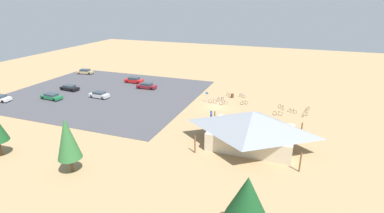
# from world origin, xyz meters

# --- Properties ---
(ground) EXTENTS (160.00, 160.00, 0.00)m
(ground) POSITION_xyz_m (0.00, 0.00, 0.00)
(ground) COLOR #9E7F56
(ground) RESTS_ON ground
(parking_lot_asphalt) EXTENTS (41.17, 35.56, 0.05)m
(parking_lot_asphalt) POSITION_xyz_m (26.01, 0.27, 0.03)
(parking_lot_asphalt) COLOR #424247
(parking_lot_asphalt) RESTS_ON ground
(bike_pavilion) EXTENTS (14.09, 10.21, 5.31)m
(bike_pavilion) POSITION_xyz_m (-9.08, 13.80, 2.95)
(bike_pavilion) COLOR beige
(bike_pavilion) RESTS_ON ground
(trash_bin) EXTENTS (0.60, 0.60, 0.90)m
(trash_bin) POSITION_xyz_m (-1.75, -6.71, 0.45)
(trash_bin) COLOR brown
(trash_bin) RESTS_ON ground
(lot_sign) EXTENTS (0.56, 0.08, 2.20)m
(lot_sign) POSITION_xyz_m (2.64, -2.19, 1.41)
(lot_sign) COLOR #99999E
(lot_sign) RESTS_ON ground
(pine_far_east) EXTENTS (2.90, 2.90, 7.22)m
(pine_far_east) POSITION_xyz_m (10.55, 28.35, 4.54)
(pine_far_east) COLOR brown
(pine_far_east) RESTS_ON ground
(pine_midwest) EXTENTS (3.84, 3.84, 5.94)m
(pine_midwest) POSITION_xyz_m (-11.44, 31.08, 3.87)
(pine_midwest) COLOR brown
(pine_midwest) RESTS_ON ground
(bicycle_silver_near_porch) EXTENTS (1.33, 1.19, 0.90)m
(bicycle_silver_near_porch) POSITION_xyz_m (-0.92, -6.92, 0.39)
(bicycle_silver_near_porch) COLOR black
(bicycle_silver_near_porch) RESTS_ON ground
(bicycle_purple_yard_left) EXTENTS (1.44, 1.13, 0.87)m
(bicycle_purple_yard_left) POSITION_xyz_m (-1.05, -1.76, 0.39)
(bicycle_purple_yard_left) COLOR black
(bicycle_purple_yard_left) RESTS_ON ground
(bicycle_black_front_row) EXTENTS (1.64, 0.61, 0.79)m
(bicycle_black_front_row) POSITION_xyz_m (-14.27, -1.84, 0.36)
(bicycle_black_front_row) COLOR black
(bicycle_black_front_row) RESTS_ON ground
(bicycle_red_near_sign) EXTENTS (0.90, 1.57, 0.82)m
(bicycle_red_near_sign) POSITION_xyz_m (-16.93, -3.71, 0.37)
(bicycle_red_near_sign) COLOR black
(bicycle_red_near_sign) RESTS_ON ground
(bicycle_orange_trailside) EXTENTS (1.79, 0.48, 0.85)m
(bicycle_orange_trailside) POSITION_xyz_m (-11.81, 0.53, 0.40)
(bicycle_orange_trailside) COLOR black
(bicycle_orange_trailside) RESTS_ON ground
(bicycle_teal_by_bin) EXTENTS (1.14, 1.42, 0.87)m
(bicycle_teal_by_bin) POSITION_xyz_m (-12.17, -3.25, 0.38)
(bicycle_teal_by_bin) COLOR black
(bicycle_teal_by_bin) RESTS_ON ground
(bicycle_green_lone_east) EXTENTS (1.38, 1.02, 0.80)m
(bicycle_green_lone_east) POSITION_xyz_m (-4.96, -3.23, 0.36)
(bicycle_green_lone_east) COLOR black
(bicycle_green_lone_east) RESTS_ON ground
(bicycle_yellow_mid_cluster) EXTENTS (1.07, 1.39, 0.80)m
(bicycle_yellow_mid_cluster) POSITION_xyz_m (-16.53, -0.69, 0.35)
(bicycle_yellow_mid_cluster) COLOR black
(bicycle_yellow_mid_cluster) RESTS_ON ground
(bicycle_white_yard_center) EXTENTS (1.43, 1.03, 0.85)m
(bicycle_white_yard_center) POSITION_xyz_m (-9.26, 5.18, 0.38)
(bicycle_white_yard_center) COLOR black
(bicycle_white_yard_center) RESTS_ON ground
(bicycle_blue_edge_north) EXTENTS (1.22, 1.29, 0.84)m
(bicycle_blue_edge_north) POSITION_xyz_m (0.15, -3.87, 0.36)
(bicycle_blue_edge_north) COLOR black
(bicycle_blue_edge_north) RESTS_ON ground
(bicycle_silver_yard_front) EXTENTS (1.75, 0.48, 0.91)m
(bicycle_silver_yard_front) POSITION_xyz_m (1.29, -1.85, 0.40)
(bicycle_silver_yard_front) COLOR black
(bicycle_silver_yard_front) RESTS_ON ground
(bicycle_purple_yard_right) EXTENTS (1.53, 0.74, 0.81)m
(bicycle_purple_yard_right) POSITION_xyz_m (-3.74, -7.56, 0.37)
(bicycle_purple_yard_right) COLOR black
(bicycle_purple_yard_right) RESTS_ON ground
(car_maroon_near_entry) EXTENTS (4.75, 1.90, 1.39)m
(car_maroon_near_entry) POSITION_xyz_m (18.83, -6.19, 0.74)
(car_maroon_near_entry) COLOR maroon
(car_maroon_near_entry) RESTS_ON parking_lot_asphalt
(car_silver_far_end) EXTENTS (4.40, 2.03, 1.35)m
(car_silver_far_end) POSITION_xyz_m (25.12, 3.34, 0.73)
(car_silver_far_end) COLOR #BCBCC1
(car_silver_far_end) RESTS_ON parking_lot_asphalt
(car_tan_end_stall) EXTENTS (4.84, 2.62, 1.34)m
(car_tan_end_stall) POSITION_xyz_m (42.10, -13.06, 0.72)
(car_tan_end_stall) COLOR tan
(car_tan_end_stall) RESTS_ON parking_lot_asphalt
(car_green_by_curb) EXTENTS (4.88, 2.24, 1.27)m
(car_green_by_curb) POSITION_xyz_m (34.03, 7.67, 0.70)
(car_green_by_curb) COLOR #1E6B3D
(car_green_by_curb) RESTS_ON parking_lot_asphalt
(car_black_second_row) EXTENTS (4.51, 2.20, 1.28)m
(car_black_second_row) POSITION_xyz_m (34.97, 1.17, 0.69)
(car_black_second_row) COLOR black
(car_black_second_row) RESTS_ON parking_lot_asphalt
(car_red_aisle_side) EXTENTS (4.75, 1.92, 1.46)m
(car_red_aisle_side) POSITION_xyz_m (24.23, -9.56, 0.77)
(car_red_aisle_side) COLOR red
(car_red_aisle_side) RESTS_ON parking_lot_asphalt
(visitor_crossing_yard) EXTENTS (0.36, 0.36, 1.84)m
(visitor_crossing_yard) POSITION_xyz_m (-0.91, 6.49, 0.97)
(visitor_crossing_yard) COLOR #2D3347
(visitor_crossing_yard) RESTS_ON ground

